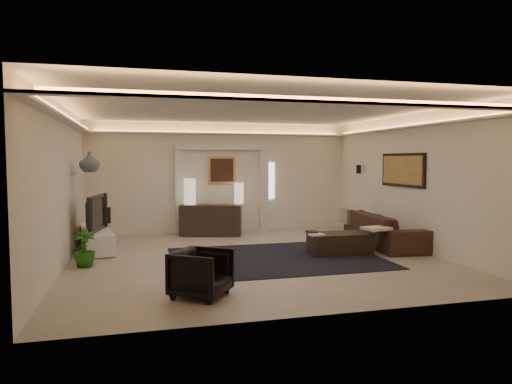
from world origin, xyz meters
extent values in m
plane|color=#B7A692|center=(0.00, 0.00, 0.00)|extent=(7.00, 7.00, 0.00)
plane|color=white|center=(0.00, 0.00, 2.90)|extent=(7.00, 7.00, 0.00)
plane|color=white|center=(0.00, 3.50, 1.45)|extent=(7.00, 0.00, 7.00)
plane|color=white|center=(0.00, -3.50, 1.45)|extent=(7.00, 0.00, 7.00)
plane|color=white|center=(-3.50, 0.00, 1.45)|extent=(0.00, 7.00, 7.00)
plane|color=white|center=(3.50, 0.00, 1.45)|extent=(0.00, 7.00, 7.00)
cube|color=silver|center=(0.00, 0.00, 2.62)|extent=(7.00, 7.00, 0.04)
cube|color=white|center=(1.35, 3.48, 1.35)|extent=(0.25, 0.03, 1.00)
cube|color=black|center=(0.40, -0.20, 0.01)|extent=(4.00, 3.00, 0.01)
cube|color=silver|center=(-1.15, 3.40, 1.10)|extent=(0.22, 0.20, 2.20)
cube|color=silver|center=(1.15, 3.40, 1.10)|extent=(0.22, 0.20, 2.20)
cube|color=silver|center=(0.00, 3.40, 2.25)|extent=(2.52, 0.20, 0.12)
cube|color=tan|center=(0.00, 3.47, 1.65)|extent=(0.74, 0.04, 0.74)
cube|color=#4C2D1E|center=(0.00, 3.44, 1.65)|extent=(0.62, 0.02, 0.62)
cube|color=black|center=(3.47, 0.30, 1.70)|extent=(0.04, 1.64, 0.74)
cube|color=tan|center=(3.44, 0.30, 1.70)|extent=(0.02, 1.50, 0.62)
cylinder|color=black|center=(3.38, 2.20, 1.68)|extent=(0.12, 0.12, 0.22)
cube|color=silver|center=(-3.44, 1.40, 1.65)|extent=(0.10, 0.55, 0.04)
cube|color=black|center=(-0.41, 2.82, 0.40)|extent=(1.62, 0.91, 0.77)
cylinder|color=beige|center=(-0.91, 3.06, 1.09)|extent=(0.39, 0.39, 0.66)
cylinder|color=beige|center=(0.36, 2.97, 1.09)|extent=(0.25, 0.25, 0.54)
cube|color=white|center=(-3.09, 1.69, 0.23)|extent=(0.90, 2.26, 0.41)
imported|color=black|center=(-3.15, 1.40, 0.83)|extent=(1.33, 0.41, 0.76)
cylinder|color=black|center=(-2.90, 2.57, 0.64)|extent=(0.14, 0.14, 0.38)
imported|color=slate|center=(-3.15, 1.29, 1.88)|extent=(0.47, 0.47, 0.42)
imported|color=#235913|center=(-3.15, -0.02, 0.33)|extent=(0.46, 0.46, 0.67)
imported|color=black|center=(3.15, 0.47, 0.36)|extent=(2.54, 1.15, 0.72)
cube|color=beige|center=(2.42, -0.46, 0.55)|extent=(0.57, 0.50, 0.06)
cube|color=gray|center=(2.70, 1.52, 0.55)|extent=(0.11, 0.37, 0.37)
cube|color=black|center=(1.78, -0.13, 0.20)|extent=(1.24, 0.71, 0.45)
imported|color=#342314|center=(1.17, -0.13, 0.44)|extent=(0.30, 0.30, 0.07)
cube|color=silver|center=(1.20, -0.31, 0.42)|extent=(0.30, 0.23, 0.03)
imported|color=black|center=(-1.36, -2.36, 0.33)|extent=(1.01, 1.01, 0.67)
camera|label=1|loc=(-2.22, -8.66, 1.92)|focal=32.12mm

